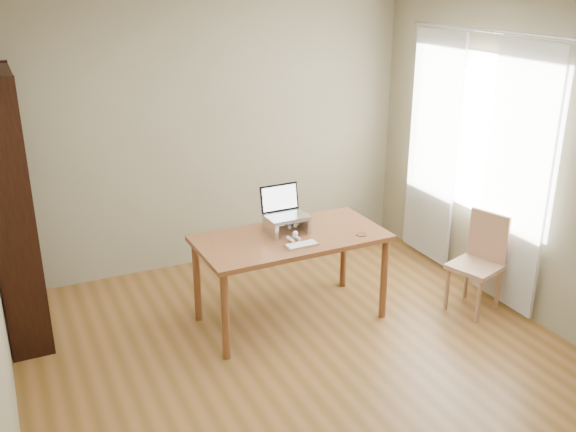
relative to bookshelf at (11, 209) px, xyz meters
The scene contains 10 objects.
room 2.43m from the bookshelf, 39.52° to the right, with size 4.04×4.54×2.64m.
bookshelf is the anchor object (origin of this frame).
curtains 3.83m from the bookshelf, 11.30° to the right, with size 0.03×1.90×2.25m.
desk 2.16m from the bookshelf, 19.86° to the right, with size 1.54×0.79×0.75m.
laptop_stand 2.11m from the bookshelf, 17.81° to the right, with size 0.32×0.25×0.13m.
laptop 2.09m from the bookshelf, 16.27° to the right, with size 0.34×0.28×0.24m.
keyboard 2.22m from the bookshelf, 25.37° to the right, with size 0.26×0.12×0.02m.
coaster 2.71m from the bookshelf, 20.57° to the right, with size 0.09×0.09×0.01m, color brown.
cat 2.07m from the bookshelf, 17.30° to the right, with size 0.23×0.47×0.14m.
chair 3.80m from the bookshelf, 19.41° to the right, with size 0.48×0.47×0.85m.
Camera 1 is at (-1.87, -3.46, 2.73)m, focal length 40.00 mm.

